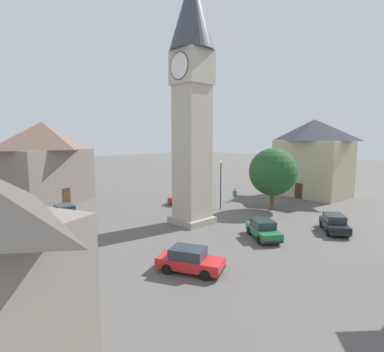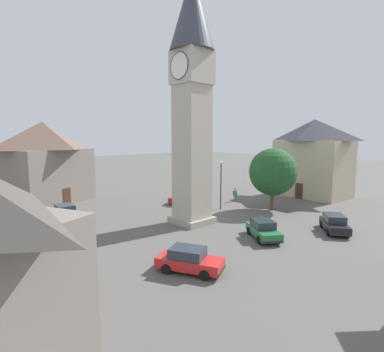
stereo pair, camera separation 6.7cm
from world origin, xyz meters
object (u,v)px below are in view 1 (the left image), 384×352
object	(u,v)px
car_silver_kerb	(263,229)
tree	(273,172)
clock_tower	(192,79)
car_red_corner	(334,223)
building_shop_left	(313,157)
lamp_post	(221,177)
car_blue_kerb	(64,212)
car_white_side	(190,260)
building_hall_far	(44,162)
car_black_far	(186,199)
pedestrian	(235,194)

from	to	relation	value
car_silver_kerb	tree	xyz separation A→B (m)	(-5.03, 9.21, 3.62)
clock_tower	car_red_corner	xyz separation A→B (m)	(10.72, 7.17, -12.83)
building_shop_left	lamp_post	distance (m)	15.92
tree	building_shop_left	bearing A→B (deg)	94.17
car_blue_kerb	building_shop_left	distance (m)	32.70
tree	building_shop_left	distance (m)	11.54
car_red_corner	car_silver_kerb	bearing A→B (deg)	-118.58
tree	car_white_side	bearing A→B (deg)	-72.91
car_red_corner	building_hall_far	world-z (taller)	building_hall_far
car_black_far	building_shop_left	xyz separation A→B (m)	(7.91, 16.79, 4.68)
car_blue_kerb	car_silver_kerb	size ratio (longest dim) A/B	0.98
car_white_side	tree	distance (m)	19.18
car_blue_kerb	car_white_side	bearing A→B (deg)	2.77
lamp_post	car_red_corner	bearing A→B (deg)	3.86
pedestrian	lamp_post	world-z (taller)	lamp_post
car_red_corner	pedestrian	size ratio (longest dim) A/B	2.55
tree	building_hall_far	xyz separation A→B (m)	(-22.19, -17.29, 0.81)
car_blue_kerb	building_hall_far	size ratio (longest dim) A/B	0.35
car_white_side	building_shop_left	distance (m)	30.51
car_black_far	tree	size ratio (longest dim) A/B	0.62
car_silver_kerb	lamp_post	size ratio (longest dim) A/B	0.77
building_hall_far	lamp_post	bearing A→B (deg)	36.58
car_silver_kerb	building_shop_left	xyz separation A→B (m)	(-5.87, 20.67, 4.68)
clock_tower	building_hall_far	distance (m)	22.62
car_red_corner	tree	size ratio (longest dim) A/B	0.61
clock_tower	car_black_far	bearing A→B (deg)	141.94
tree	building_hall_far	world-z (taller)	building_hall_far
car_blue_kerb	car_silver_kerb	bearing A→B (deg)	29.34
car_silver_kerb	car_red_corner	bearing A→B (deg)	61.42
car_blue_kerb	car_red_corner	distance (m)	25.82
car_red_corner	car_black_far	xyz separation A→B (m)	(-17.09, -2.19, 0.00)
clock_tower	car_white_side	xyz separation A→B (m)	(7.92, -7.70, -12.83)
car_black_far	car_silver_kerb	bearing A→B (deg)	-15.75
clock_tower	tree	distance (m)	14.03
car_white_side	car_black_far	xyz separation A→B (m)	(-14.28, 12.68, 0.00)
car_white_side	lamp_post	distance (m)	17.36
pedestrian	building_shop_left	bearing A→B (deg)	65.13
clock_tower	pedestrian	xyz separation A→B (m)	(-3.49, 10.92, -12.58)
car_black_far	lamp_post	distance (m)	5.52
car_white_side	building_hall_far	xyz separation A→B (m)	(-27.72, 0.72, 4.43)
clock_tower	car_blue_kerb	world-z (taller)	clock_tower
car_black_far	building_hall_far	world-z (taller)	building_hall_far
pedestrian	building_shop_left	distance (m)	12.76
car_white_side	lamp_post	xyz separation A→B (m)	(-9.80, 14.02, 2.93)
clock_tower	building_shop_left	world-z (taller)	clock_tower
pedestrian	tree	distance (m)	6.79
pedestrian	building_shop_left	size ratio (longest dim) A/B	0.16
tree	lamp_post	world-z (taller)	tree
car_silver_kerb	building_hall_far	xyz separation A→B (m)	(-27.22, -8.08, 4.43)
clock_tower	car_white_side	world-z (taller)	clock_tower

